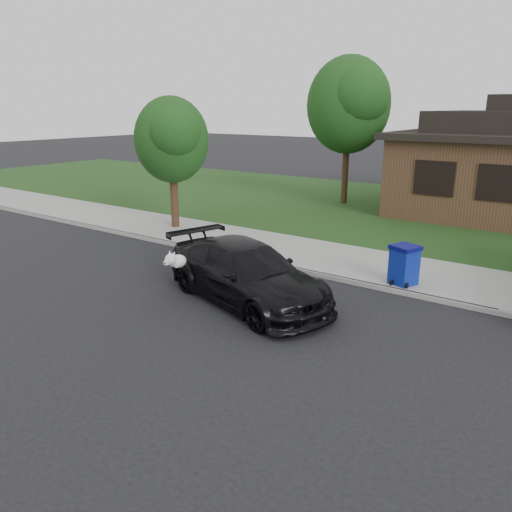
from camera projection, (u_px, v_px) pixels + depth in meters
The scene contains 8 objects.
ground at pixel (264, 329), 10.13m from camera, with size 120.00×120.00×0.00m, color black.
sidewalk at pixel (364, 265), 14.02m from camera, with size 60.00×3.00×0.12m, color gray.
curb at pixel (341, 279), 12.85m from camera, with size 60.00×0.12×0.12m, color gray.
lawn at pixel (444, 216), 20.28m from camera, with size 60.00×13.00×0.13m, color #193814.
sedan at pixel (246, 273), 11.38m from camera, with size 5.04×3.20×1.36m.
recycling_bin at pixel (404, 265), 12.22m from camera, with size 0.76×0.76×0.98m.
tree_0 at pixel (351, 103), 21.32m from camera, with size 3.78×3.60×6.34m.
tree_2 at pixel (172, 139), 17.28m from camera, with size 2.73×2.60×4.59m.
Camera 1 is at (5.24, -7.67, 4.32)m, focal length 35.00 mm.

